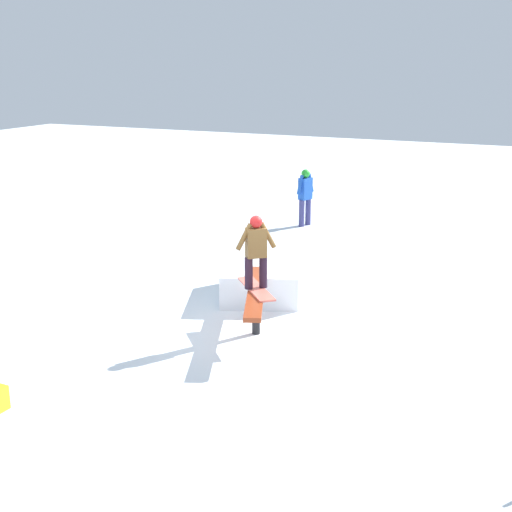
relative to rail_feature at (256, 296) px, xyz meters
name	(u,v)px	position (x,y,z in m)	size (l,w,h in m)	color
ground_plane	(256,333)	(0.00, 0.00, -0.70)	(60.00, 60.00, 0.00)	white
rail_feature	(256,296)	(0.00, 0.00, 0.00)	(2.67, 1.30, 0.81)	black
snow_kicker_ramp	(260,281)	(-1.87, -0.76, -0.37)	(1.80, 1.50, 0.65)	white
main_rider_on_rail	(256,254)	(0.00, 0.00, 0.76)	(1.20, 1.11, 1.30)	#F1705D
bystander_blue	(305,194)	(-8.07, -2.18, 0.21)	(0.71, 0.33, 1.62)	#3F3D77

